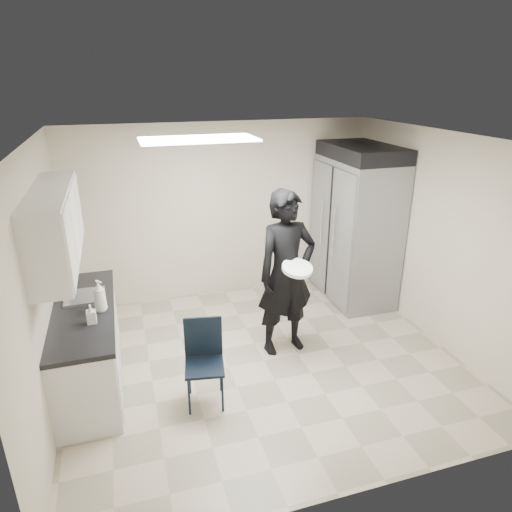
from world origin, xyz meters
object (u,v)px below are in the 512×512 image
object	(u,v)px
man_tuxedo	(286,274)
commercial_fridge	(356,231)
lower_counter	(88,348)
folding_chair	(205,367)

from	to	relation	value
man_tuxedo	commercial_fridge	bearing A→B (deg)	28.15
commercial_fridge	man_tuxedo	xyz separation A→B (m)	(-1.49, -1.07, -0.04)
commercial_fridge	man_tuxedo	distance (m)	1.84
lower_counter	folding_chair	size ratio (longest dim) A/B	2.16
lower_counter	folding_chair	distance (m)	1.35
lower_counter	commercial_fridge	bearing A→B (deg)	15.88
lower_counter	commercial_fridge	xyz separation A→B (m)	(3.78, 1.07, 0.62)
folding_chair	lower_counter	bearing A→B (deg)	157.03
lower_counter	man_tuxedo	xyz separation A→B (m)	(2.29, 0.00, 0.58)
lower_counter	folding_chair	bearing A→B (deg)	-32.67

